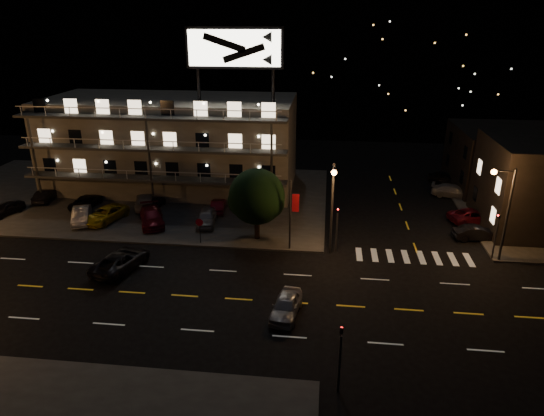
# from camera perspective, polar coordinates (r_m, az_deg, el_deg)

# --- Properties ---
(ground) EXTENTS (140.00, 140.00, 0.00)m
(ground) POSITION_cam_1_polar(r_m,az_deg,el_deg) (35.98, -7.13, -10.41)
(ground) COLOR black
(ground) RESTS_ON ground
(curb_nw) EXTENTS (44.00, 24.00, 0.15)m
(curb_nw) POSITION_cam_1_polar(r_m,az_deg,el_deg) (57.36, -16.21, 1.44)
(curb_nw) COLOR #363634
(curb_nw) RESTS_ON ground
(curb_ne) EXTENTS (16.00, 24.00, 0.15)m
(curb_ne) POSITION_cam_1_polar(r_m,az_deg,el_deg) (57.49, 28.81, -0.41)
(curb_ne) COLOR #363634
(curb_ne) RESTS_ON ground
(motel) EXTENTS (28.00, 13.80, 18.10)m
(motel) POSITION_cam_1_polar(r_m,az_deg,el_deg) (57.96, -11.58, 7.52)
(motel) COLOR gray
(motel) RESTS_ON ground
(side_bldg_back) EXTENTS (14.06, 12.00, 7.00)m
(side_bldg_back) POSITION_cam_1_polar(r_m,az_deg,el_deg) (63.60, 26.85, 5.13)
(side_bldg_back) COLOR black
(side_bldg_back) RESTS_ON ground
(hill_backdrop) EXTENTS (120.00, 25.00, 24.00)m
(hill_backdrop) POSITION_cam_1_polar(r_m,az_deg,el_deg) (99.60, -1.46, 17.25)
(hill_backdrop) COLOR black
(hill_backdrop) RESTS_ON ground
(streetlight_nc) EXTENTS (0.44, 1.92, 8.00)m
(streetlight_nc) POSITION_cam_1_polar(r_m,az_deg,el_deg) (40.04, 7.12, 0.93)
(streetlight_nc) COLOR #2D2D30
(streetlight_nc) RESTS_ON ground
(streetlight_ne) EXTENTS (1.92, 0.44, 8.00)m
(streetlight_ne) POSITION_cam_1_polar(r_m,az_deg,el_deg) (42.83, 25.66, 0.28)
(streetlight_ne) COLOR #2D2D30
(streetlight_ne) RESTS_ON ground
(signal_nw) EXTENTS (0.20, 0.27, 4.60)m
(signal_nw) POSITION_cam_1_polar(r_m,az_deg,el_deg) (41.46, 7.66, -1.93)
(signal_nw) COLOR #2D2D30
(signal_nw) RESTS_ON ground
(signal_sw) EXTENTS (0.20, 0.27, 4.60)m
(signal_sw) POSITION_cam_1_polar(r_m,az_deg,el_deg) (26.71, 8.02, -16.49)
(signal_sw) COLOR #2D2D30
(signal_sw) RESTS_ON ground
(signal_ne) EXTENTS (0.27, 0.20, 4.60)m
(signal_ne) POSITION_cam_1_polar(r_m,az_deg,el_deg) (43.80, 24.91, -2.54)
(signal_ne) COLOR #2D2D30
(signal_ne) RESTS_ON ground
(banner_north) EXTENTS (0.83, 0.16, 6.40)m
(banner_north) POSITION_cam_1_polar(r_m,az_deg,el_deg) (41.11, 2.26, -0.65)
(banner_north) COLOR #2D2D30
(banner_north) RESTS_ON ground
(stop_sign) EXTENTS (0.91, 0.11, 2.61)m
(stop_sign) POSITION_cam_1_polar(r_m,az_deg,el_deg) (43.23, -8.51, -2.20)
(stop_sign) COLOR #2D2D30
(stop_sign) RESTS_ON ground
(tree) EXTENTS (5.21, 5.01, 6.56)m
(tree) POSITION_cam_1_polar(r_m,az_deg,el_deg) (42.83, -1.86, 1.17)
(tree) COLOR black
(tree) RESTS_ON curb_nw
(lot_car_0) EXTENTS (2.69, 3.99, 1.26)m
(lot_car_0) POSITION_cam_1_polar(r_m,az_deg,el_deg) (56.29, -28.78, -0.06)
(lot_car_0) COLOR black
(lot_car_0) RESTS_ON curb_nw
(lot_car_1) EXTENTS (3.00, 4.66, 1.45)m
(lot_car_1) POSITION_cam_1_polar(r_m,az_deg,el_deg) (50.97, -21.53, -0.80)
(lot_car_1) COLOR gray
(lot_car_1) RESTS_ON curb_nw
(lot_car_2) EXTENTS (3.68, 5.45, 1.39)m
(lot_car_2) POSITION_cam_1_polar(r_m,az_deg,el_deg) (50.45, -18.99, -0.72)
(lot_car_2) COLOR gold
(lot_car_2) RESTS_ON curb_nw
(lot_car_3) EXTENTS (4.08, 5.65, 1.52)m
(lot_car_3) POSITION_cam_1_polar(r_m,az_deg,el_deg) (48.43, -13.98, -1.00)
(lot_car_3) COLOR #5D0D19
(lot_car_3) RESTS_ON curb_nw
(lot_car_4) EXTENTS (2.18, 4.46, 1.47)m
(lot_car_4) POSITION_cam_1_polar(r_m,az_deg,el_deg) (47.40, -7.73, -1.07)
(lot_car_4) COLOR gray
(lot_car_4) RESTS_ON curb_nw
(lot_car_5) EXTENTS (1.67, 4.11, 1.33)m
(lot_car_5) POSITION_cam_1_polar(r_m,az_deg,el_deg) (58.46, -25.01, 1.38)
(lot_car_5) COLOR black
(lot_car_5) RESTS_ON curb_nw
(lot_car_6) EXTENTS (2.25, 4.52, 1.23)m
(lot_car_6) POSITION_cam_1_polar(r_m,az_deg,el_deg) (55.03, -21.01, 0.75)
(lot_car_6) COLOR black
(lot_car_6) RESTS_ON curb_nw
(lot_car_7) EXTENTS (3.47, 5.39, 1.45)m
(lot_car_7) POSITION_cam_1_polar(r_m,az_deg,el_deg) (52.91, -14.69, 0.83)
(lot_car_7) COLOR gray
(lot_car_7) RESTS_ON curb_nw
(lot_car_8) EXTENTS (1.74, 3.72, 1.23)m
(lot_car_8) POSITION_cam_1_polar(r_m,az_deg,el_deg) (52.43, -13.74, 0.60)
(lot_car_8) COLOR black
(lot_car_8) RESTS_ON curb_nw
(lot_car_9) EXTENTS (1.80, 3.89, 1.23)m
(lot_car_9) POSITION_cam_1_polar(r_m,az_deg,el_deg) (50.45, -6.37, 0.27)
(lot_car_9) COLOR #5D0D19
(lot_car_9) RESTS_ON curb_nw
(side_car_0) EXTENTS (4.18, 1.95, 1.33)m
(side_car_0) POSITION_cam_1_polar(r_m,az_deg,el_deg) (47.85, 22.86, -2.72)
(side_car_0) COLOR black
(side_car_0) RESTS_ON ground
(side_car_1) EXTENTS (5.33, 3.69, 1.35)m
(side_car_1) POSITION_cam_1_polar(r_m,az_deg,el_deg) (51.81, 22.55, -0.84)
(side_car_1) COLOR #5D0D19
(side_car_1) RESTS_ON ground
(side_car_2) EXTENTS (5.14, 3.15, 1.39)m
(side_car_2) POSITION_cam_1_polar(r_m,az_deg,el_deg) (58.28, 20.56, 1.87)
(side_car_2) COLOR gray
(side_car_2) RESTS_ON ground
(side_car_3) EXTENTS (3.96, 2.23, 1.27)m
(side_car_3) POSITION_cam_1_polar(r_m,az_deg,el_deg) (63.32, 19.56, 3.45)
(side_car_3) COLOR black
(side_car_3) RESTS_ON ground
(road_car_east) EXTENTS (2.26, 4.41, 1.44)m
(road_car_east) POSITION_cam_1_polar(r_m,az_deg,el_deg) (33.52, 1.67, -11.39)
(road_car_east) COLOR gray
(road_car_east) RESTS_ON ground
(road_car_west) EXTENTS (3.85, 6.01, 1.54)m
(road_car_west) POSITION_cam_1_polar(r_m,az_deg,el_deg) (40.81, -17.36, -5.97)
(road_car_west) COLOR black
(road_car_west) RESTS_ON ground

